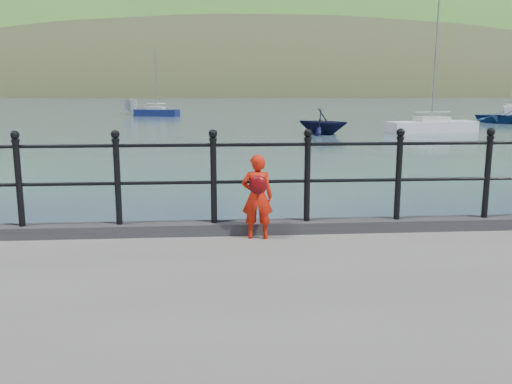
{
  "coord_description": "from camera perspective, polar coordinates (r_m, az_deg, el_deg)",
  "views": [
    {
      "loc": [
        -0.58,
        -6.94,
        2.85
      ],
      "look_at": [
        -0.06,
        -0.2,
        1.55
      ],
      "focal_mm": 38.0,
      "sensor_mm": 36.0,
      "label": 1
    }
  ],
  "objects": [
    {
      "name": "launch_white",
      "position": [
        61.01,
        -13.11,
        8.77
      ],
      "size": [
        2.44,
        4.82,
        1.78
      ],
      "primitive_type": "imported",
      "rotation": [
        0.0,
        0.0,
        0.16
      ],
      "color": "silver",
      "rests_on": "ground"
    },
    {
      "name": "far_shore",
      "position": [
        250.7,
        4.56,
        5.04
      ],
      "size": [
        830.0,
        200.0,
        156.0
      ],
      "color": "#333A21",
      "rests_on": "ground"
    },
    {
      "name": "sailboat_port",
      "position": [
        56.74,
        -10.4,
        8.18
      ],
      "size": [
        4.77,
        2.84,
        6.8
      ],
      "rotation": [
        0.0,
        0.0,
        -0.33
      ],
      "color": "navy",
      "rests_on": "ground"
    },
    {
      "name": "ground",
      "position": [
        7.52,
        0.38,
        -11.37
      ],
      "size": [
        600.0,
        600.0,
        0.0
      ],
      "primitive_type": "plane",
      "color": "#2D4251",
      "rests_on": "ground"
    },
    {
      "name": "kerb",
      "position": [
        7.04,
        0.49,
        -3.71
      ],
      "size": [
        60.0,
        0.3,
        0.15
      ],
      "primitive_type": "cube",
      "color": "#28282B",
      "rests_on": "quay"
    },
    {
      "name": "launch_blue",
      "position": [
        49.17,
        24.92,
        7.16
      ],
      "size": [
        5.71,
        6.04,
        1.02
      ],
      "primitive_type": "imported",
      "rotation": [
        0.0,
        0.0,
        0.62
      ],
      "color": "navy",
      "rests_on": "ground"
    },
    {
      "name": "sailboat_far",
      "position": [
        71.99,
        25.25,
        7.87
      ],
      "size": [
        4.28,
        6.14,
        8.7
      ],
      "rotation": [
        0.0,
        0.0,
        1.09
      ],
      "color": "silver",
      "rests_on": "ground"
    },
    {
      "name": "child",
      "position": [
        6.68,
        0.14,
        -0.44
      ],
      "size": [
        0.41,
        0.33,
        1.06
      ],
      "rotation": [
        0.0,
        0.0,
        3.03
      ],
      "color": "red",
      "rests_on": "quay"
    },
    {
      "name": "railing",
      "position": [
        6.89,
        0.5,
        2.32
      ],
      "size": [
        18.11,
        0.11,
        1.2
      ],
      "color": "black",
      "rests_on": "kerb"
    },
    {
      "name": "launch_navy",
      "position": [
        33.96,
        7.05,
        7.37
      ],
      "size": [
        4.02,
        3.87,
        1.62
      ],
      "primitive_type": "imported",
      "rotation": [
        0.0,
        0.0,
        1.03
      ],
      "color": "black",
      "rests_on": "ground"
    },
    {
      "name": "sailboat_near",
      "position": [
        37.7,
        17.97,
        6.55
      ],
      "size": [
        6.34,
        2.97,
        8.43
      ],
      "rotation": [
        0.0,
        0.0,
        0.22
      ],
      "color": "white",
      "rests_on": "ground"
    }
  ]
}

